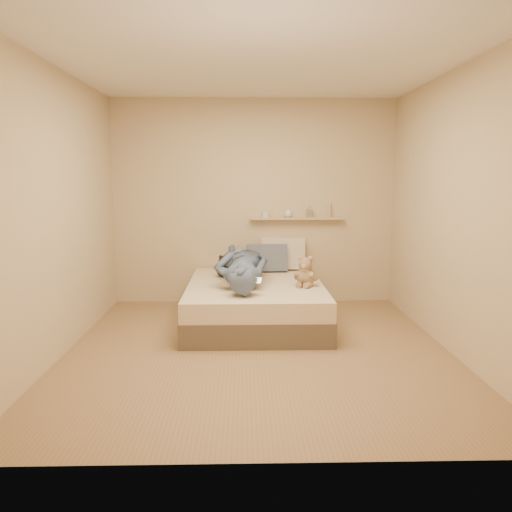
{
  "coord_description": "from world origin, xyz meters",
  "views": [
    {
      "loc": [
        -0.12,
        -4.53,
        1.62
      ],
      "look_at": [
        0.0,
        0.65,
        0.8
      ],
      "focal_mm": 35.0,
      "sensor_mm": 36.0,
      "label": 1
    }
  ],
  "objects_px": {
    "game_console": "(253,280)",
    "teddy_bear": "(305,274)",
    "dark_plush": "(224,268)",
    "wall_shelf": "(297,218)",
    "bed": "(255,303)",
    "pillow_cream": "(283,254)",
    "pillow_grey": "(267,258)",
    "person": "(242,265)"
  },
  "relations": [
    {
      "from": "dark_plush",
      "to": "bed",
      "type": "bearing_deg",
      "value": -43.19
    },
    {
      "from": "teddy_bear",
      "to": "pillow_grey",
      "type": "relative_size",
      "value": 0.67
    },
    {
      "from": "wall_shelf",
      "to": "person",
      "type": "bearing_deg",
      "value": -129.9
    },
    {
      "from": "game_console",
      "to": "dark_plush",
      "type": "height_order",
      "value": "dark_plush"
    },
    {
      "from": "pillow_cream",
      "to": "wall_shelf",
      "type": "height_order",
      "value": "wall_shelf"
    },
    {
      "from": "bed",
      "to": "game_console",
      "type": "relative_size",
      "value": 10.33
    },
    {
      "from": "pillow_grey",
      "to": "wall_shelf",
      "type": "height_order",
      "value": "wall_shelf"
    },
    {
      "from": "bed",
      "to": "pillow_grey",
      "type": "xyz_separation_m",
      "value": [
        0.16,
        0.69,
        0.4
      ]
    },
    {
      "from": "teddy_bear",
      "to": "dark_plush",
      "type": "distance_m",
      "value": 1.05
    },
    {
      "from": "bed",
      "to": "wall_shelf",
      "type": "xyz_separation_m",
      "value": [
        0.55,
        0.91,
        0.88
      ]
    },
    {
      "from": "bed",
      "to": "wall_shelf",
      "type": "relative_size",
      "value": 1.58
    },
    {
      "from": "bed",
      "to": "pillow_cream",
      "type": "bearing_deg",
      "value": 65.75
    },
    {
      "from": "teddy_bear",
      "to": "pillow_cream",
      "type": "height_order",
      "value": "pillow_cream"
    },
    {
      "from": "dark_plush",
      "to": "pillow_cream",
      "type": "bearing_deg",
      "value": 33.06
    },
    {
      "from": "pillow_cream",
      "to": "person",
      "type": "relative_size",
      "value": 0.33
    },
    {
      "from": "dark_plush",
      "to": "person",
      "type": "relative_size",
      "value": 0.16
    },
    {
      "from": "dark_plush",
      "to": "person",
      "type": "height_order",
      "value": "person"
    },
    {
      "from": "pillow_grey",
      "to": "wall_shelf",
      "type": "relative_size",
      "value": 0.42
    },
    {
      "from": "game_console",
      "to": "person",
      "type": "relative_size",
      "value": 0.11
    },
    {
      "from": "pillow_cream",
      "to": "person",
      "type": "height_order",
      "value": "pillow_cream"
    },
    {
      "from": "wall_shelf",
      "to": "dark_plush",
      "type": "bearing_deg",
      "value": -148.53
    },
    {
      "from": "game_console",
      "to": "pillow_cream",
      "type": "bearing_deg",
      "value": 73.83
    },
    {
      "from": "pillow_cream",
      "to": "pillow_grey",
      "type": "xyz_separation_m",
      "value": [
        -0.21,
        -0.14,
        -0.03
      ]
    },
    {
      "from": "dark_plush",
      "to": "wall_shelf",
      "type": "bearing_deg",
      "value": 31.47
    },
    {
      "from": "bed",
      "to": "teddy_bear",
      "type": "distance_m",
      "value": 0.67
    },
    {
      "from": "person",
      "to": "pillow_cream",
      "type": "bearing_deg",
      "value": -124.21
    },
    {
      "from": "game_console",
      "to": "dark_plush",
      "type": "bearing_deg",
      "value": 109.48
    },
    {
      "from": "game_console",
      "to": "teddy_bear",
      "type": "relative_size",
      "value": 0.55
    },
    {
      "from": "dark_plush",
      "to": "teddy_bear",
      "type": "bearing_deg",
      "value": -29.72
    },
    {
      "from": "person",
      "to": "wall_shelf",
      "type": "height_order",
      "value": "wall_shelf"
    },
    {
      "from": "game_console",
      "to": "teddy_bear",
      "type": "bearing_deg",
      "value": 35.98
    },
    {
      "from": "bed",
      "to": "teddy_bear",
      "type": "relative_size",
      "value": 5.63
    },
    {
      "from": "pillow_grey",
      "to": "person",
      "type": "height_order",
      "value": "person"
    },
    {
      "from": "person",
      "to": "wall_shelf",
      "type": "bearing_deg",
      "value": -129.46
    },
    {
      "from": "teddy_bear",
      "to": "pillow_grey",
      "type": "bearing_deg",
      "value": 113.66
    },
    {
      "from": "bed",
      "to": "game_console",
      "type": "bearing_deg",
      "value": -93.67
    },
    {
      "from": "dark_plush",
      "to": "wall_shelf",
      "type": "xyz_separation_m",
      "value": [
        0.92,
        0.56,
        0.54
      ]
    },
    {
      "from": "game_console",
      "to": "teddy_bear",
      "type": "height_order",
      "value": "teddy_bear"
    },
    {
      "from": "pillow_grey",
      "to": "person",
      "type": "xyz_separation_m",
      "value": [
        -0.31,
        -0.62,
        0.03
      ]
    },
    {
      "from": "teddy_bear",
      "to": "pillow_grey",
      "type": "xyz_separation_m",
      "value": [
        -0.38,
        0.86,
        0.03
      ]
    },
    {
      "from": "game_console",
      "to": "wall_shelf",
      "type": "relative_size",
      "value": 0.15
    },
    {
      "from": "pillow_cream",
      "to": "teddy_bear",
      "type": "bearing_deg",
      "value": -80.68
    }
  ]
}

